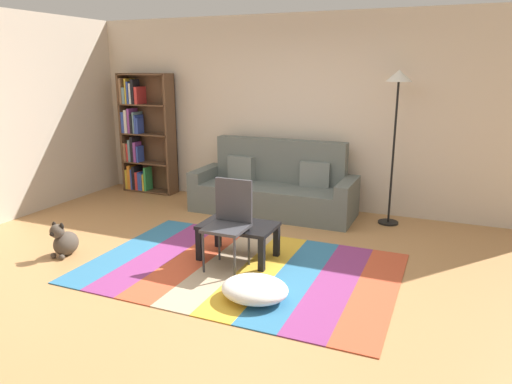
{
  "coord_description": "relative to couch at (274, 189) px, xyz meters",
  "views": [
    {
      "loc": [
        1.99,
        -3.95,
        1.98
      ],
      "look_at": [
        0.04,
        0.67,
        0.65
      ],
      "focal_mm": 33.1,
      "sensor_mm": 36.0,
      "label": 1
    }
  ],
  "objects": [
    {
      "name": "folding_chair",
      "position": [
        0.26,
        -1.94,
        0.2
      ],
      "size": [
        0.4,
        0.4,
        0.9
      ],
      "rotation": [
        0.0,
        0.0,
        -0.53
      ],
      "color": "#38383D",
      "rests_on": "ground_plane"
    },
    {
      "name": "rug",
      "position": [
        0.39,
        -1.96,
        -0.33
      ],
      "size": [
        3.07,
        2.05,
        0.01
      ],
      "color": "teal",
      "rests_on": "ground_plane"
    },
    {
      "name": "back_wall",
      "position": [
        0.26,
        0.53,
        1.01
      ],
      "size": [
        6.8,
        0.1,
        2.7
      ],
      "primitive_type": "cube",
      "color": "beige",
      "rests_on": "ground_plane"
    },
    {
      "name": "dog",
      "position": [
        -1.52,
        -2.38,
        -0.18
      ],
      "size": [
        0.22,
        0.35,
        0.4
      ],
      "color": "#473D33",
      "rests_on": "ground_plane"
    },
    {
      "name": "bookshelf",
      "position": [
        -2.4,
        0.28,
        0.56
      ],
      "size": [
        0.9,
        0.28,
        1.89
      ],
      "color": "brown",
      "rests_on": "ground_plane"
    },
    {
      "name": "tv_remote",
      "position": [
        0.13,
        -1.68,
        0.06
      ],
      "size": [
        0.09,
        0.16,
        0.02
      ],
      "primitive_type": "cube",
      "rotation": [
        0.0,
        0.0,
        0.31
      ],
      "color": "black",
      "rests_on": "coffee_table"
    },
    {
      "name": "couch",
      "position": [
        0.0,
        0.0,
        0.0
      ],
      "size": [
        2.26,
        0.8,
        1.0
      ],
      "color": "#59605B",
      "rests_on": "ground_plane"
    },
    {
      "name": "left_wall",
      "position": [
        -3.14,
        -1.27,
        1.01
      ],
      "size": [
        0.1,
        5.5,
        2.7
      ],
      "primitive_type": "cube",
      "color": "beige",
      "rests_on": "ground_plane"
    },
    {
      "name": "standing_lamp",
      "position": [
        1.56,
        0.11,
        1.29
      ],
      "size": [
        0.32,
        0.32,
        1.95
      ],
      "color": "black",
      "rests_on": "ground_plane"
    },
    {
      "name": "ground_plane",
      "position": [
        0.26,
        -2.02,
        -0.34
      ],
      "size": [
        14.0,
        14.0,
        0.0
      ],
      "primitive_type": "plane",
      "color": "#B27F4C"
    },
    {
      "name": "pouf",
      "position": [
        0.78,
        -2.51,
        -0.23
      ],
      "size": [
        0.6,
        0.52,
        0.19
      ],
      "primitive_type": "ellipsoid",
      "color": "white",
      "rests_on": "rug"
    },
    {
      "name": "coffee_table",
      "position": [
        0.25,
        -1.73,
        -0.02
      ],
      "size": [
        0.79,
        0.5,
        0.38
      ],
      "color": "black",
      "rests_on": "rug"
    }
  ]
}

